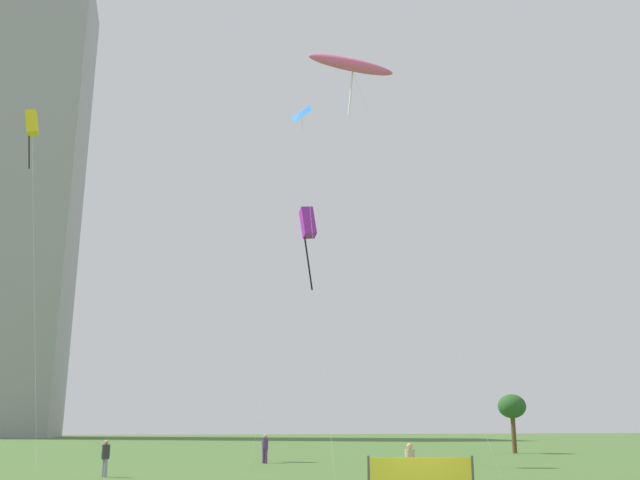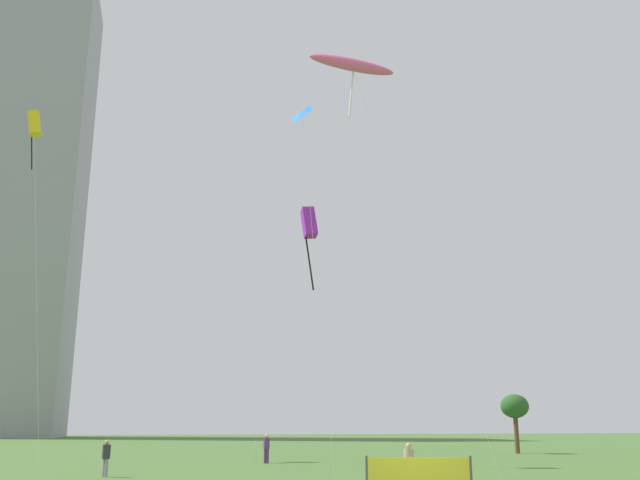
% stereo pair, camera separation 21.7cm
% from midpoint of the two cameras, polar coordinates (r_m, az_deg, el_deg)
% --- Properties ---
extents(person_standing_1, '(0.35, 0.35, 1.56)m').
position_cam_midpoint_polar(person_standing_1, '(25.15, 7.09, -17.57)').
color(person_standing_1, '#593372').
rests_on(person_standing_1, ground).
extents(person_standing_2, '(0.36, 0.36, 1.61)m').
position_cam_midpoint_polar(person_standing_2, '(42.32, -4.65, -16.41)').
color(person_standing_2, '#593372').
rests_on(person_standing_2, ground).
extents(person_standing_3, '(0.34, 0.34, 1.53)m').
position_cam_midpoint_polar(person_standing_3, '(32.75, -17.25, -16.40)').
color(person_standing_3, gray).
rests_on(person_standing_3, ground).
extents(kite_flying_0, '(7.31, 6.35, 22.54)m').
position_cam_midpoint_polar(kite_flying_0, '(40.06, 2.33, 14.03)').
color(kite_flying_0, silver).
rests_on(kite_flying_0, ground).
extents(kite_flying_4, '(1.28, 4.53, 17.97)m').
position_cam_midpoint_polar(kite_flying_4, '(35.98, -1.71, 9.98)').
color(kite_flying_4, silver).
rests_on(kite_flying_4, ground).
extents(kite_flying_5, '(3.85, 1.21, 15.05)m').
position_cam_midpoint_polar(kite_flying_5, '(42.51, -1.15, 1.30)').
color(kite_flying_5, silver).
rests_on(kite_flying_5, ground).
extents(kite_flying_6, '(4.56, 11.05, 25.21)m').
position_cam_midpoint_polar(kite_flying_6, '(57.70, -22.51, 8.71)').
color(kite_flying_6, silver).
rests_on(kite_flying_6, ground).
extents(park_tree_0, '(2.18, 2.18, 4.47)m').
position_cam_midpoint_polar(park_tree_0, '(58.54, 15.25, -13.00)').
color(park_tree_0, brown).
rests_on(park_tree_0, ground).
extents(distant_highrise_0, '(16.85, 19.55, 85.90)m').
position_cam_midpoint_polar(distant_highrise_0, '(140.30, -22.52, 3.29)').
color(distant_highrise_0, '#939399').
rests_on(distant_highrise_0, ground).
extents(event_banner, '(3.15, 0.80, 1.26)m').
position_cam_midpoint_polar(event_banner, '(22.43, 7.92, -18.49)').
color(event_banner, '#4C4C4C').
rests_on(event_banner, ground).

